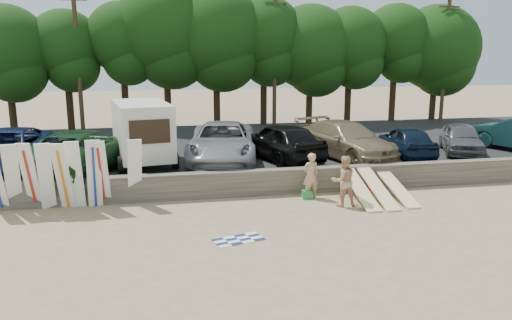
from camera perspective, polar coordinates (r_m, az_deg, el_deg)
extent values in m
plane|color=tan|center=(17.47, 7.71, -6.34)|extent=(120.00, 120.00, 0.00)
cube|color=#6B6356|center=(20.07, 5.00, -2.32)|extent=(44.00, 0.50, 1.00)
cube|color=#282828|center=(27.21, 0.62, 1.27)|extent=(44.00, 14.50, 0.70)
cylinder|color=#382616|center=(33.95, -26.12, 5.69)|extent=(0.44, 0.44, 3.36)
sphere|color=#184313|center=(33.81, -26.65, 11.21)|extent=(5.33, 5.33, 5.33)
cylinder|color=#382616|center=(33.83, -20.53, 6.28)|extent=(0.44, 0.44, 3.53)
sphere|color=#184313|center=(33.69, -20.97, 12.11)|extent=(4.45, 4.45, 4.45)
cylinder|color=#382616|center=(33.43, -14.72, 6.89)|extent=(0.44, 0.44, 3.87)
sphere|color=#184313|center=(33.32, -15.08, 13.37)|extent=(4.48, 4.48, 4.48)
cylinder|color=#382616|center=(33.36, -10.07, 7.41)|extent=(0.44, 0.44, 4.25)
sphere|color=#184313|center=(33.28, -10.34, 14.55)|extent=(6.38, 6.38, 6.38)
cylinder|color=#382616|center=(33.30, -4.52, 7.37)|extent=(0.44, 0.44, 4.04)
sphere|color=#184313|center=(33.20, -4.63, 14.17)|extent=(6.27, 6.27, 6.27)
cylinder|color=#382616|center=(34.11, 0.87, 7.47)|extent=(0.44, 0.44, 3.97)
sphere|color=#184313|center=(34.01, 0.90, 14.00)|extent=(5.30, 5.30, 5.30)
cylinder|color=#382616|center=(34.95, 6.10, 7.10)|extent=(0.44, 0.44, 3.47)
sphere|color=#184313|center=(34.81, 6.23, 12.67)|extent=(5.74, 5.74, 5.74)
cylinder|color=#382616|center=(35.75, 10.46, 7.23)|extent=(0.44, 0.44, 3.65)
sphere|color=#184313|center=(35.63, 10.69, 12.95)|extent=(5.00, 5.00, 5.00)
cylinder|color=#382616|center=(37.24, 15.35, 7.39)|extent=(0.44, 0.44, 3.91)
sphere|color=#184313|center=(37.14, 15.69, 13.26)|extent=(4.75, 4.75, 4.75)
cylinder|color=#382616|center=(38.77, 19.58, 6.97)|extent=(0.44, 0.44, 3.47)
sphere|color=#184313|center=(38.65, 19.95, 11.98)|extent=(6.03, 6.03, 6.03)
cylinder|color=#473321|center=(31.97, -19.70, 10.96)|extent=(0.26, 0.26, 9.00)
cylinder|color=#473321|center=(32.52, 2.15, 11.66)|extent=(0.26, 0.26, 9.00)
cube|color=#473321|center=(32.65, 2.20, 17.46)|extent=(1.50, 0.10, 0.10)
cylinder|color=#473321|center=(37.15, 20.82, 10.96)|extent=(0.26, 0.26, 9.00)
cube|color=#473321|center=(37.27, 21.22, 16.03)|extent=(1.50, 0.10, 0.10)
cube|color=beige|center=(22.26, -12.89, 3.44)|extent=(2.81, 4.55, 2.34)
cube|color=black|center=(20.12, -12.04, 3.18)|extent=(1.58, 0.31, 0.96)
cylinder|color=black|center=(20.99, -15.21, -0.52)|extent=(0.33, 0.73, 0.70)
cylinder|color=black|center=(21.31, -9.23, -0.06)|extent=(0.33, 0.73, 0.70)
cylinder|color=black|center=(23.69, -15.90, 0.87)|extent=(0.33, 0.73, 0.70)
cylinder|color=black|center=(23.97, -10.58, 1.26)|extent=(0.33, 0.73, 0.70)
imported|color=#15224C|center=(22.87, -26.72, 0.95)|extent=(3.29, 6.43, 1.74)
imported|color=#163D1E|center=(21.81, -19.29, 1.08)|extent=(4.95, 6.87, 1.74)
imported|color=gray|center=(22.42, -3.88, 2.05)|extent=(3.90, 6.68, 1.75)
imported|color=black|center=(22.74, 2.88, 2.18)|extent=(3.54, 5.47, 1.73)
imported|color=#7E6C50|center=(23.53, 10.24, 2.27)|extent=(4.04, 6.19, 1.67)
imported|color=black|center=(24.54, 16.79, 2.09)|extent=(2.21, 4.44, 1.45)
imported|color=#4C4F51|center=(26.23, 22.42, 2.30)|extent=(3.29, 4.57, 1.45)
cube|color=white|center=(19.38, -26.06, -1.81)|extent=(0.63, 0.93, 2.49)
cube|color=white|center=(19.21, -24.42, -1.74)|extent=(0.63, 0.86, 2.51)
cube|color=white|center=(18.99, -22.90, -1.76)|extent=(0.58, 0.85, 2.51)
cube|color=white|center=(18.82, -21.20, -1.76)|extent=(0.63, 0.90, 2.50)
cube|color=white|center=(18.81, -19.96, -1.62)|extent=(0.52, 0.72, 2.53)
cube|color=white|center=(18.71, -18.02, -1.53)|extent=(0.59, 0.70, 2.55)
cube|color=white|center=(18.77, -17.27, -1.49)|extent=(0.57, 0.84, 2.51)
cube|color=white|center=(18.80, -13.69, -1.28)|extent=(0.63, 0.89, 2.50)
cube|color=#FEDCA0|center=(19.22, 11.78, -3.23)|extent=(0.56, 2.88, 0.98)
cube|color=#FEDCA0|center=(19.48, 13.73, -3.12)|extent=(0.56, 2.88, 0.98)
cube|color=#FEDCA0|center=(20.00, 15.75, -3.04)|extent=(0.56, 2.92, 0.84)
imported|color=tan|center=(19.26, 6.26, -1.79)|extent=(0.71, 0.53, 1.78)
imported|color=tan|center=(18.43, 9.98, -2.38)|extent=(0.94, 0.74, 1.88)
cube|color=#268E40|center=(19.37, 5.86, -3.93)|extent=(0.40, 0.33, 0.32)
cube|color=#E1491A|center=(20.53, 12.69, -3.38)|extent=(0.35, 0.31, 0.22)
plane|color=white|center=(15.22, -2.03, -9.07)|extent=(1.85, 1.85, 0.00)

